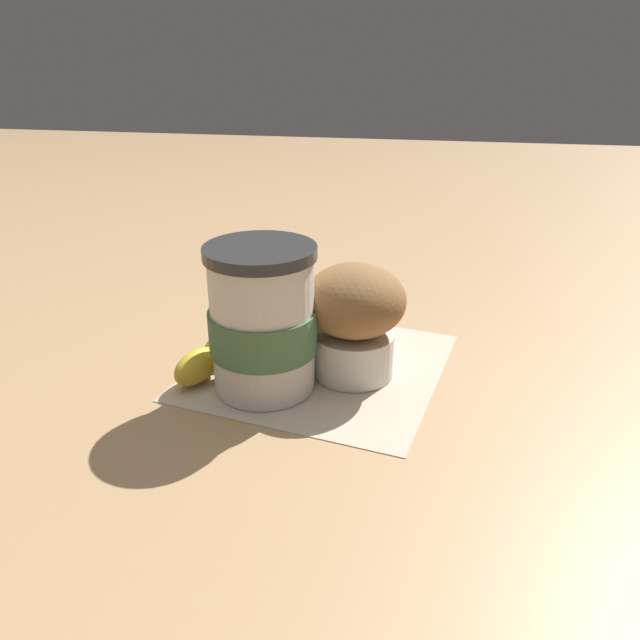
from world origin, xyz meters
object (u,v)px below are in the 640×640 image
(sugar_packet, at_px, (311,308))
(banana, at_px, (263,341))
(coffee_cup, at_px, (263,321))
(muffin, at_px, (354,316))

(sugar_packet, bearing_deg, banana, 169.26)
(coffee_cup, relative_size, sugar_packet, 2.62)
(coffee_cup, relative_size, muffin, 1.24)
(coffee_cup, height_order, sugar_packet, coffee_cup)
(coffee_cup, xyz_separation_m, sugar_packet, (0.18, -0.01, -0.06))
(muffin, height_order, sugar_packet, muffin)
(sugar_packet, bearing_deg, coffee_cup, 177.83)
(banana, distance_m, sugar_packet, 0.13)
(coffee_cup, distance_m, banana, 0.08)
(banana, xyz_separation_m, sugar_packet, (0.12, -0.02, -0.01))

